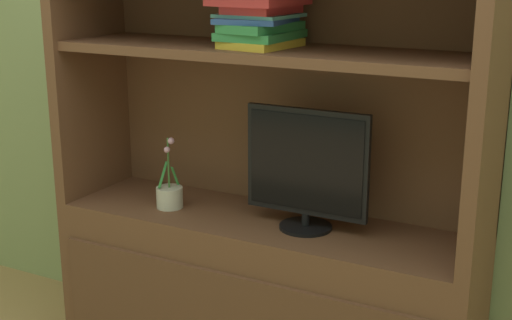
# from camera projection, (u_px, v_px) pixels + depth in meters

# --- Properties ---
(painted_rear_wall) EXTENTS (6.00, 0.10, 2.80)m
(painted_rear_wall) POSITION_uv_depth(u_px,v_px,m) (302.00, 29.00, 2.87)
(painted_rear_wall) COLOR #8C9E6B
(painted_rear_wall) RESTS_ON ground_plane
(media_console) EXTENTS (1.68, 0.50, 1.65)m
(media_console) POSITION_uv_depth(u_px,v_px,m) (263.00, 259.00, 2.82)
(media_console) COLOR brown
(media_console) RESTS_ON ground_plane
(tv_monitor) EXTENTS (0.48, 0.20, 0.46)m
(tv_monitor) POSITION_uv_depth(u_px,v_px,m) (306.00, 168.00, 2.60)
(tv_monitor) COLOR black
(tv_monitor) RESTS_ON media_console
(potted_plant) EXTENTS (0.11, 0.11, 0.29)m
(potted_plant) POSITION_uv_depth(u_px,v_px,m) (170.00, 195.00, 2.88)
(potted_plant) COLOR beige
(potted_plant) RESTS_ON media_console
(magazine_stack) EXTENTS (0.29, 0.35, 0.18)m
(magazine_stack) POSITION_uv_depth(u_px,v_px,m) (260.00, 21.00, 2.57)
(magazine_stack) COLOR gold
(magazine_stack) RESTS_ON media_console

